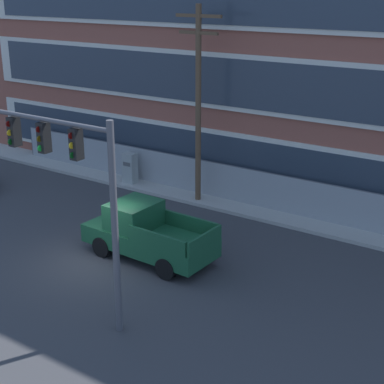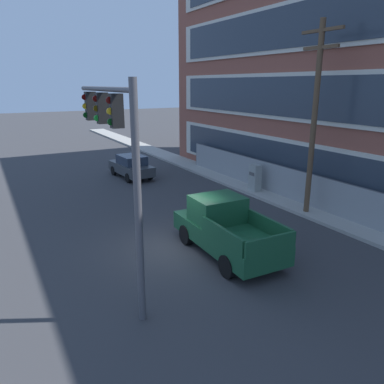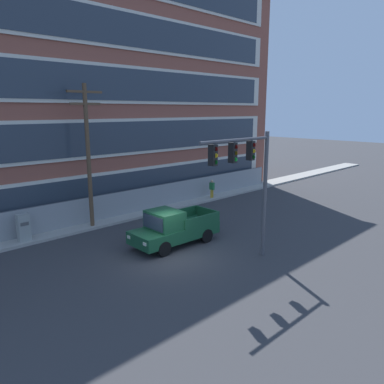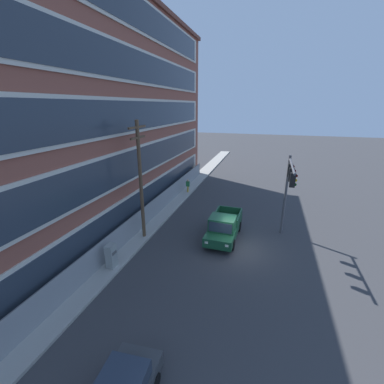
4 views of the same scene
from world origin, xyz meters
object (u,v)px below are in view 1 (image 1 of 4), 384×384
at_px(traffic_signal_mast, 74,174).
at_px(electrical_cabinet, 130,169).
at_px(pickup_truck_dark_green, 146,234).
at_px(utility_pole_near_corner, 198,99).

height_order(traffic_signal_mast, electrical_cabinet, traffic_signal_mast).
bearing_deg(pickup_truck_dark_green, traffic_signal_mast, -77.97).
distance_m(traffic_signal_mast, utility_pole_near_corner, 10.66).
bearing_deg(utility_pole_near_corner, traffic_signal_mast, -75.96).
relative_size(pickup_truck_dark_green, utility_pole_near_corner, 0.58).
xyz_separation_m(traffic_signal_mast, utility_pole_near_corner, (-2.58, 10.34, 0.30)).
height_order(pickup_truck_dark_green, utility_pole_near_corner, utility_pole_near_corner).
distance_m(pickup_truck_dark_green, electrical_cabinet, 8.48).
bearing_deg(electrical_cabinet, traffic_signal_mast, -56.90).
height_order(utility_pole_near_corner, electrical_cabinet, utility_pole_near_corner).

